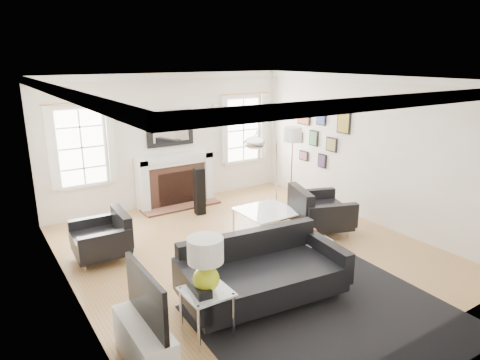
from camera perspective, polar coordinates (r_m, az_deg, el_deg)
floor at (r=7.25m, az=1.05°, el=-9.35°), size 6.00×6.00×0.00m
back_wall at (r=9.34m, az=-9.34°, el=5.31°), size 5.50×0.04×2.80m
front_wall at (r=4.73m, az=22.15°, el=-6.47°), size 5.50×0.04×2.80m
left_wall at (r=5.75m, az=-22.19°, el=-2.52°), size 0.04×6.00×2.80m
right_wall at (r=8.58m, az=16.51°, el=3.90°), size 0.04×6.00×2.80m
ceiling at (r=6.55m, az=1.18°, el=13.32°), size 5.50×6.00×0.02m
crown_molding at (r=6.56m, az=1.18°, el=12.80°), size 5.50×6.00×0.12m
fireplace at (r=9.35m, az=-8.57°, el=-0.05°), size 1.70×0.69×1.11m
mantel_mirror at (r=9.26m, az=-9.29°, el=6.79°), size 1.05×0.07×0.75m
window_left at (r=8.72m, az=-20.39°, el=4.13°), size 1.24×0.15×1.62m
window_right at (r=10.16m, az=0.39°, el=6.73°), size 1.24×0.15×1.62m
gallery_wall at (r=9.41m, az=10.46°, el=6.16°), size 0.04×1.73×1.29m
tv_unit at (r=4.81m, az=-12.57°, el=-19.84°), size 0.35×1.00×1.09m
area_rug at (r=5.64m, az=12.34°, el=-17.81°), size 3.18×2.68×0.01m
sofa at (r=5.75m, az=2.80°, el=-12.34°), size 2.26×1.23×0.71m
armchair_left at (r=7.18m, az=-17.68°, el=-7.42°), size 0.87×0.95×0.62m
armchair_right at (r=7.94m, az=10.29°, el=-4.21°), size 1.23×1.30×0.71m
coffee_table at (r=7.82m, az=3.62°, el=-4.27°), size 0.97×0.97×0.43m
side_table_left at (r=5.06m, az=-4.48°, el=-15.57°), size 0.52×0.52×0.57m
nesting_table at (r=6.57m, az=9.75°, el=-8.69°), size 0.46×0.38×0.50m
gourd_lamp at (r=4.83m, az=-4.60°, el=-10.71°), size 0.40×0.40×0.65m
orange_vase at (r=6.49m, az=9.84°, el=-7.07°), size 0.10×0.10×0.16m
arc_floor_lamp at (r=7.55m, az=3.63°, el=1.87°), size 1.65×1.53×2.34m
stick_floor_lamp at (r=8.62m, az=7.03°, el=5.46°), size 0.36×0.36×1.78m
speaker_tower at (r=8.73m, az=-5.42°, el=-1.49°), size 0.22×0.22×0.97m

